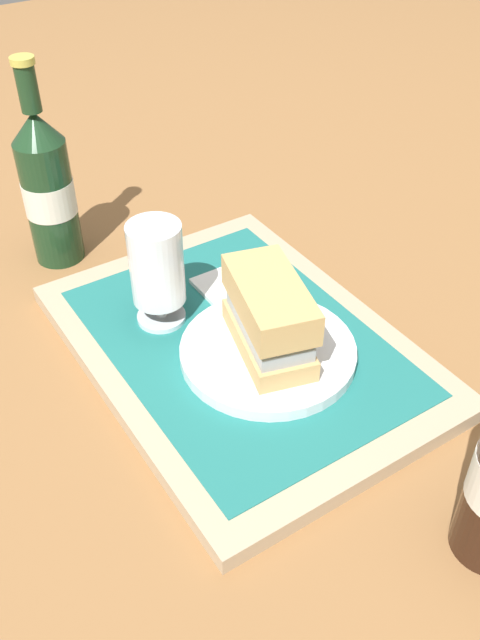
% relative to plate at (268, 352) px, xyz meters
% --- Properties ---
extents(ground_plane, '(3.00, 3.00, 0.00)m').
position_rel_plate_xyz_m(ground_plane, '(0.04, 0.01, -0.03)').
color(ground_plane, olive).
extents(tray, '(0.44, 0.32, 0.02)m').
position_rel_plate_xyz_m(tray, '(0.04, 0.01, -0.02)').
color(tray, tan).
rests_on(tray, ground_plane).
extents(placemat, '(0.38, 0.27, 0.00)m').
position_rel_plate_xyz_m(placemat, '(0.04, 0.01, -0.01)').
color(placemat, '#1E6B66').
rests_on(placemat, tray).
extents(plate, '(0.19, 0.19, 0.01)m').
position_rel_plate_xyz_m(plate, '(0.00, 0.00, 0.00)').
color(plate, white).
rests_on(plate, placemat).
extents(sandwich, '(0.14, 0.10, 0.08)m').
position_rel_plate_xyz_m(sandwich, '(0.00, -0.00, 0.05)').
color(sandwich, tan).
rests_on(sandwich, plate).
extents(beer_glass, '(0.06, 0.06, 0.12)m').
position_rel_plate_xyz_m(beer_glass, '(0.12, 0.07, 0.06)').
color(beer_glass, silver).
rests_on(beer_glass, placemat).
extents(napkin_folded, '(0.09, 0.07, 0.01)m').
position_rel_plate_xyz_m(napkin_folded, '(0.12, -0.03, -0.00)').
color(napkin_folded, white).
rests_on(napkin_folded, placemat).
extents(beer_bottle, '(0.07, 0.07, 0.27)m').
position_rel_plate_xyz_m(beer_bottle, '(0.34, 0.11, 0.08)').
color(beer_bottle, '#19381E').
rests_on(beer_bottle, ground_plane).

